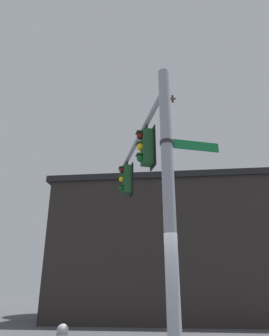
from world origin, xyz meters
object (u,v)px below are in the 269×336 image
object	(u,v)px
traffic_light_nearest_pole	(146,147)
street_name_sign	(181,144)
traffic_light_mid_inner	(126,179)
bird_flying	(173,99)

from	to	relation	value
traffic_light_nearest_pole	street_name_sign	world-z (taller)	traffic_light_nearest_pole
traffic_light_nearest_pole	traffic_light_mid_inner	bearing A→B (deg)	0.07
street_name_sign	traffic_light_nearest_pole	bearing A→B (deg)	12.89
traffic_light_nearest_pole	bird_flying	world-z (taller)	bird_flying
traffic_light_mid_inner	street_name_sign	xyz separation A→B (m)	(-4.47, -0.38, -0.66)
traffic_light_nearest_pole	street_name_sign	bearing A→B (deg)	-167.11
traffic_light_mid_inner	bird_flying	bearing A→B (deg)	-131.35
traffic_light_nearest_pole	street_name_sign	xyz separation A→B (m)	(-1.67, -0.38, -0.66)
bird_flying	traffic_light_mid_inner	bearing A→B (deg)	48.65
traffic_light_mid_inner	bird_flying	world-z (taller)	bird_flying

